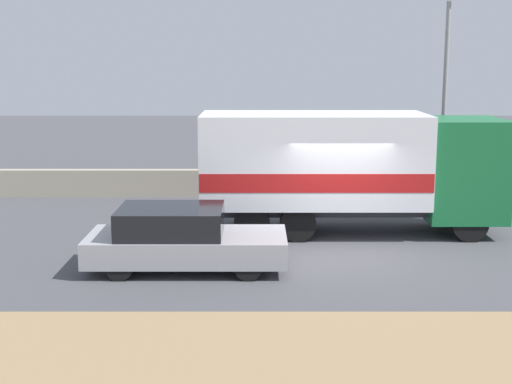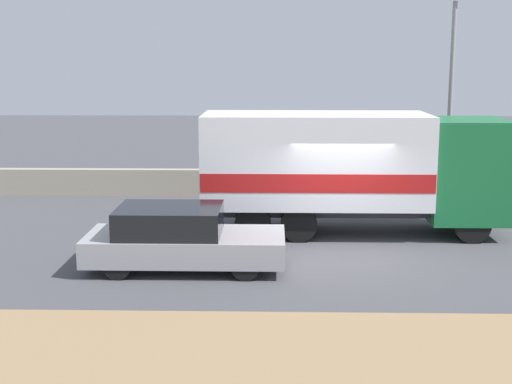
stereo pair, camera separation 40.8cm
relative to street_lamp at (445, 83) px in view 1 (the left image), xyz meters
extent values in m
plane|color=#47474C|center=(-3.78, -5.97, -3.77)|extent=(80.00, 80.00, 0.00)
cube|color=#A39984|center=(-3.78, 1.00, -3.33)|extent=(60.00, 0.35, 0.88)
cylinder|color=gray|center=(0.00, 0.00, -0.67)|extent=(0.14, 0.14, 6.20)
cube|color=#196B38|center=(-0.51, -4.01, -2.07)|extent=(1.97, 2.19, 2.59)
cube|color=black|center=(0.45, -4.01, -1.55)|extent=(0.06, 1.86, 1.14)
cube|color=#2D2D33|center=(-4.37, -4.01, -3.10)|extent=(5.75, 1.32, 0.25)
cube|color=white|center=(-4.37, -4.01, -1.81)|extent=(5.75, 2.41, 2.33)
cube|color=red|center=(-4.37, -4.01, -2.25)|extent=(5.73, 2.43, 0.47)
cylinder|color=black|center=(-0.51, -3.09, -3.32)|extent=(0.91, 0.28, 0.91)
cylinder|color=black|center=(-0.51, -4.93, -3.32)|extent=(0.91, 0.28, 0.91)
cylinder|color=black|center=(-5.96, -3.09, -3.32)|extent=(0.91, 0.28, 0.91)
cylinder|color=black|center=(-5.96, -4.93, -3.32)|extent=(0.91, 0.28, 0.91)
cylinder|color=black|center=(-4.81, -3.09, -3.32)|extent=(0.91, 0.28, 0.91)
cylinder|color=black|center=(-4.81, -4.93, -3.32)|extent=(0.91, 0.28, 0.91)
cube|color=#9E9EA3|center=(-7.34, -7.30, -3.27)|extent=(4.29, 1.86, 0.56)
cube|color=black|center=(-7.69, -7.30, -2.70)|extent=(2.23, 1.71, 0.59)
cylinder|color=black|center=(-6.01, -6.49, -3.47)|extent=(0.59, 0.20, 0.59)
cylinder|color=black|center=(-6.01, -8.11, -3.47)|extent=(0.59, 0.20, 0.59)
cylinder|color=black|center=(-8.67, -6.49, -3.47)|extent=(0.59, 0.20, 0.59)
cylinder|color=black|center=(-8.67, -8.11, -3.47)|extent=(0.59, 0.20, 0.59)
cylinder|color=#473828|center=(2.19, 0.31, -3.34)|extent=(0.30, 0.30, 0.85)
cylinder|color=#264C99|center=(2.19, 0.31, -2.56)|extent=(0.39, 0.39, 0.71)
sphere|color=tan|center=(2.19, 0.31, -2.09)|extent=(0.23, 0.23, 0.23)
camera|label=1|loc=(-5.85, -22.24, 0.77)|focal=50.00mm
camera|label=2|loc=(-5.44, -22.24, 0.77)|focal=50.00mm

